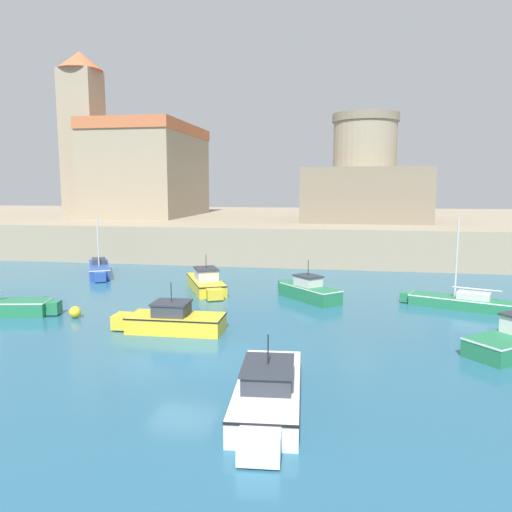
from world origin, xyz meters
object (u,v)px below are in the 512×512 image
(sailboat_green_1, at_px, (461,301))
(church, at_px, (140,165))
(motorboat_yellow_5, at_px, (206,282))
(fortress, at_px, (364,185))
(motorboat_white_6, at_px, (268,391))
(sailboat_blue_3, at_px, (99,269))
(motorboat_yellow_7, at_px, (172,320))
(mooring_buoy, at_px, (75,312))
(motorboat_green_0, at_px, (308,290))

(sailboat_green_1, bearing_deg, church, 137.64)
(motorboat_yellow_5, height_order, fortress, fortress)
(motorboat_white_6, distance_m, church, 46.59)
(sailboat_blue_3, xyz_separation_m, motorboat_yellow_5, (9.43, -4.16, 0.05))
(sailboat_green_1, relative_size, motorboat_yellow_7, 1.16)
(sailboat_green_1, bearing_deg, motorboat_yellow_7, -154.26)
(motorboat_white_6, bearing_deg, fortress, 83.72)
(motorboat_yellow_5, height_order, motorboat_yellow_7, motorboat_yellow_5)
(motorboat_yellow_5, xyz_separation_m, motorboat_white_6, (6.37, -16.05, -0.01))
(sailboat_blue_3, relative_size, motorboat_yellow_7, 1.19)
(church, bearing_deg, sailboat_green_1, -42.36)
(mooring_buoy, bearing_deg, motorboat_yellow_7, -14.00)
(motorboat_green_0, bearing_deg, fortress, 80.26)
(motorboat_yellow_7, relative_size, church, 0.29)
(mooring_buoy, xyz_separation_m, church, (-9.81, 32.22, 8.73))
(motorboat_green_0, relative_size, church, 0.23)
(sailboat_blue_3, relative_size, fortress, 0.52)
(fortress, bearing_deg, motorboat_yellow_7, -107.65)
(sailboat_green_1, relative_size, mooring_buoy, 10.20)
(sailboat_blue_3, distance_m, church, 22.83)
(motorboat_green_0, height_order, motorboat_yellow_7, motorboat_green_0)
(sailboat_blue_3, bearing_deg, motorboat_green_0, -19.28)
(sailboat_blue_3, bearing_deg, sailboat_green_1, -14.57)
(motorboat_white_6, bearing_deg, motorboat_yellow_7, 127.64)
(motorboat_green_0, bearing_deg, mooring_buoy, -151.75)
(sailboat_blue_3, xyz_separation_m, motorboat_yellow_7, (10.31, -13.09, 0.04))
(church, bearing_deg, fortress, -7.85)
(motorboat_white_6, xyz_separation_m, mooring_buoy, (-11.12, 8.53, -0.22))
(sailboat_green_1, height_order, motorboat_yellow_5, sailboat_green_1)
(sailboat_green_1, height_order, fortress, fortress)
(motorboat_yellow_5, height_order, motorboat_white_6, motorboat_yellow_5)
(sailboat_green_1, distance_m, motorboat_yellow_5, 15.06)
(sailboat_green_1, distance_m, motorboat_yellow_7, 15.57)
(sailboat_blue_3, distance_m, motorboat_yellow_7, 16.66)
(motorboat_yellow_7, distance_m, fortress, 32.26)
(motorboat_yellow_5, bearing_deg, motorboat_white_6, -68.36)
(sailboat_green_1, xyz_separation_m, motorboat_white_6, (-8.53, -13.89, 0.12))
(motorboat_yellow_5, bearing_deg, sailboat_blue_3, 156.21)
(sailboat_green_1, bearing_deg, motorboat_yellow_5, 171.73)
(motorboat_yellow_5, bearing_deg, motorboat_green_0, -12.36)
(motorboat_green_0, relative_size, sailboat_green_1, 0.70)
(motorboat_white_6, height_order, motorboat_yellow_7, motorboat_white_6)
(sailboat_green_1, bearing_deg, motorboat_white_6, -121.56)
(motorboat_yellow_7, bearing_deg, fortress, 72.35)
(mooring_buoy, bearing_deg, fortress, 62.12)
(sailboat_green_1, relative_size, fortress, 0.51)
(motorboat_yellow_5, xyz_separation_m, motorboat_yellow_7, (0.87, -8.93, -0.01))
(motorboat_white_6, relative_size, church, 0.36)
(motorboat_white_6, bearing_deg, motorboat_green_0, 89.19)
(motorboat_green_0, relative_size, motorboat_yellow_7, 0.81)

